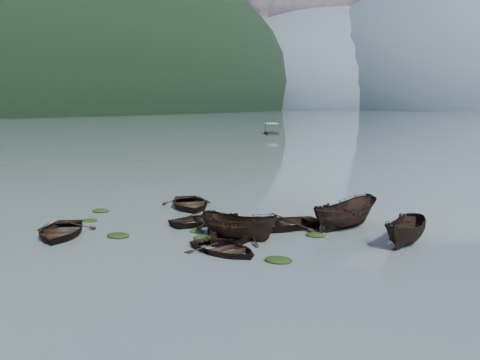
% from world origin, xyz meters
% --- Properties ---
extents(ground_plane, '(2400.00, 2400.00, 0.00)m').
position_xyz_m(ground_plane, '(0.00, 0.00, 0.00)').
color(ground_plane, slate).
extents(haze_mtn_a, '(520.00, 520.00, 280.00)m').
position_xyz_m(haze_mtn_a, '(-260.00, 900.00, 0.00)').
color(haze_mtn_a, '#475666').
rests_on(haze_mtn_a, ground).
extents(haze_mtn_b, '(520.00, 520.00, 340.00)m').
position_xyz_m(haze_mtn_b, '(-60.00, 900.00, 0.00)').
color(haze_mtn_b, '#475666').
rests_on(haze_mtn_b, ground).
extents(rowboat_0, '(5.19, 5.60, 0.95)m').
position_xyz_m(rowboat_0, '(-5.26, 1.71, 0.00)').
color(rowboat_0, black).
rests_on(rowboat_0, ground).
extents(rowboat_1, '(4.83, 5.26, 0.89)m').
position_xyz_m(rowboat_1, '(0.03, 7.68, 0.00)').
color(rowboat_1, black).
rests_on(rowboat_1, ground).
extents(rowboat_2, '(4.34, 1.77, 1.66)m').
position_xyz_m(rowboat_2, '(3.31, 5.31, 0.00)').
color(rowboat_2, black).
rests_on(rowboat_2, ground).
extents(rowboat_3, '(3.75, 4.89, 0.94)m').
position_xyz_m(rowboat_3, '(3.14, 5.60, 0.00)').
color(rowboat_3, black).
rests_on(rowboat_3, ground).
extents(rowboat_4, '(4.53, 3.84, 0.80)m').
position_xyz_m(rowboat_4, '(3.87, 2.74, 0.00)').
color(rowboat_4, black).
rests_on(rowboat_4, ground).
extents(rowboat_5, '(1.93, 4.26, 1.60)m').
position_xyz_m(rowboat_5, '(11.06, 8.09, 0.00)').
color(rowboat_5, black).
rests_on(rowboat_5, ground).
extents(rowboat_6, '(5.84, 5.98, 1.01)m').
position_xyz_m(rowboat_6, '(-3.33, 11.25, 0.00)').
color(rowboat_6, black).
rests_on(rowboat_6, ground).
extents(rowboat_7, '(5.80, 5.92, 1.00)m').
position_xyz_m(rowboat_7, '(4.18, 8.33, 0.00)').
color(rowboat_7, black).
rests_on(rowboat_7, ground).
extents(rowboat_8, '(3.52, 5.21, 1.88)m').
position_xyz_m(rowboat_8, '(7.44, 10.20, 0.00)').
color(rowboat_8, black).
rests_on(rowboat_8, ground).
extents(weed_clump_0, '(1.23, 1.01, 0.27)m').
position_xyz_m(weed_clump_0, '(-2.50, 2.95, 0.00)').
color(weed_clump_0, black).
rests_on(weed_clump_0, ground).
extents(weed_clump_1, '(1.15, 0.92, 0.25)m').
position_xyz_m(weed_clump_1, '(-7.76, 7.62, 0.00)').
color(weed_clump_1, black).
rests_on(weed_clump_1, ground).
extents(weed_clump_2, '(1.06, 0.85, 0.23)m').
position_xyz_m(weed_clump_2, '(1.66, 4.52, 0.00)').
color(weed_clump_2, black).
rests_on(weed_clump_2, ground).
extents(weed_clump_3, '(0.87, 0.73, 0.19)m').
position_xyz_m(weed_clump_3, '(1.21, 7.70, 0.00)').
color(weed_clump_3, black).
rests_on(weed_clump_3, ground).
extents(weed_clump_4, '(1.25, 0.99, 0.26)m').
position_xyz_m(weed_clump_4, '(6.62, 2.63, 0.00)').
color(weed_clump_4, black).
rests_on(weed_clump_4, ground).
extents(weed_clump_5, '(0.95, 0.77, 0.20)m').
position_xyz_m(weed_clump_5, '(-6.46, 5.20, 0.00)').
color(weed_clump_5, black).
rests_on(weed_clump_5, ground).
extents(weed_clump_6, '(0.84, 0.70, 0.17)m').
position_xyz_m(weed_clump_6, '(0.59, 5.71, 0.00)').
color(weed_clump_6, black).
rests_on(weed_clump_6, ground).
extents(weed_clump_7, '(1.08, 0.87, 0.24)m').
position_xyz_m(weed_clump_7, '(6.59, 7.72, 0.00)').
color(weed_clump_7, black).
rests_on(weed_clump_7, ground).
extents(pontoon_left, '(5.68, 6.83, 2.45)m').
position_xyz_m(pontoon_left, '(-35.49, 98.75, 0.00)').
color(pontoon_left, black).
rests_on(pontoon_left, ground).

